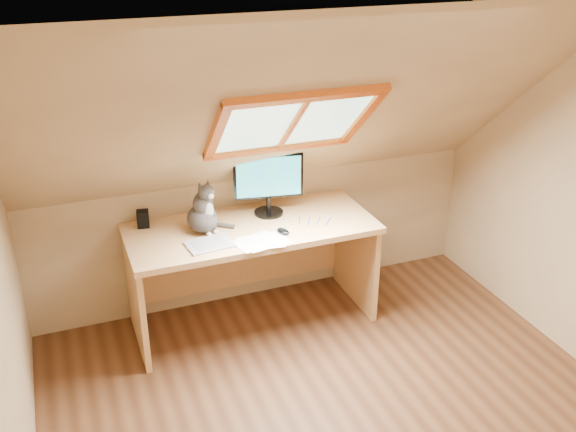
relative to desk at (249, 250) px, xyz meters
name	(u,v)px	position (x,y,z in m)	size (l,w,h in m)	color
room_shell	(378,226)	(0.18, -1.55, 0.87)	(3.52, 3.52, 2.41)	tan
desk	(249,250)	(0.00, 0.00, 0.00)	(1.75, 0.76, 0.80)	tan
monitor	(268,180)	(0.18, 0.06, 0.50)	(0.50, 0.21, 0.46)	black
cat	(203,213)	(-0.33, -0.04, 0.37)	(0.30, 0.32, 0.39)	#484340
desk_speaker	(143,219)	(-0.71, 0.18, 0.30)	(0.08, 0.08, 0.12)	black
graphics_tablet	(210,244)	(-0.35, -0.26, 0.24)	(0.30, 0.21, 0.01)	#B2B2B7
mouse	(283,231)	(0.17, -0.28, 0.25)	(0.06, 0.11, 0.03)	black
papers	(252,243)	(-0.08, -0.33, 0.24)	(0.35, 0.30, 0.01)	white
cables	(302,224)	(0.34, -0.19, 0.24)	(0.51, 0.26, 0.01)	silver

